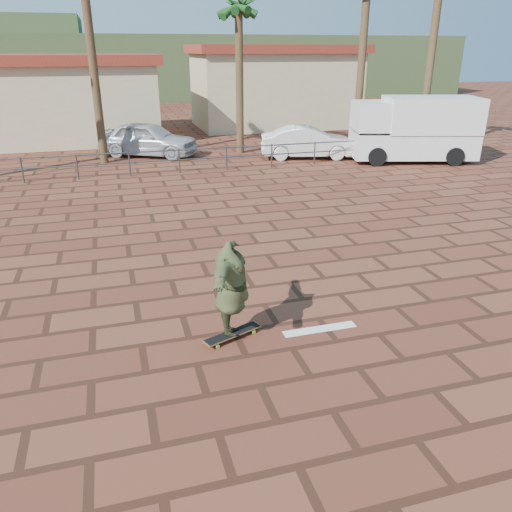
% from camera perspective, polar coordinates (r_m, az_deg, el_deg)
% --- Properties ---
extents(ground, '(120.00, 120.00, 0.00)m').
position_cam_1_polar(ground, '(10.15, 0.97, -5.57)').
color(ground, brown).
rests_on(ground, ground).
extents(paint_stripe, '(1.40, 0.22, 0.01)m').
position_cam_1_polar(paint_stripe, '(9.39, 7.28, -8.28)').
color(paint_stripe, white).
rests_on(paint_stripe, ground).
extents(guardrail, '(24.06, 0.06, 1.00)m').
position_cam_1_polar(guardrail, '(21.11, -8.79, 11.15)').
color(guardrail, '#47494F').
rests_on(guardrail, ground).
extents(palm_center, '(2.40, 2.40, 7.75)m').
position_cam_1_polar(palm_center, '(24.86, -1.99, 26.25)').
color(palm_center, brown).
rests_on(palm_center, ground).
extents(building_west, '(12.60, 7.60, 4.50)m').
position_cam_1_polar(building_west, '(30.83, -23.30, 16.24)').
color(building_west, beige).
rests_on(building_west, ground).
extents(building_east, '(10.60, 6.60, 5.00)m').
position_cam_1_polar(building_east, '(34.31, 2.09, 18.87)').
color(building_east, beige).
rests_on(building_east, ground).
extents(hill_front, '(70.00, 18.00, 6.00)m').
position_cam_1_polar(hill_front, '(58.63, -14.45, 20.25)').
color(hill_front, '#384C28').
rests_on(hill_front, ground).
extents(longboard, '(1.15, 0.64, 0.11)m').
position_cam_1_polar(longboard, '(9.01, -2.70, -8.88)').
color(longboard, olive).
rests_on(longboard, ground).
extents(skateboarder, '(1.26, 2.22, 1.75)m').
position_cam_1_polar(skateboarder, '(8.58, -2.81, -3.77)').
color(skateboarder, '#383C20').
rests_on(skateboarder, longboard).
extents(campervan, '(5.84, 3.65, 2.82)m').
position_cam_1_polar(campervan, '(24.24, 17.70, 13.77)').
color(campervan, silver).
rests_on(campervan, ground).
extents(car_silver, '(5.03, 3.97, 1.61)m').
position_cam_1_polar(car_silver, '(24.92, -12.23, 12.94)').
color(car_silver, '#B4B8BB').
rests_on(car_silver, ground).
extents(car_white, '(4.65, 2.60, 1.45)m').
position_cam_1_polar(car_white, '(24.05, 6.00, 12.79)').
color(car_white, silver).
rests_on(car_white, ground).
extents(street_sign, '(0.45, 0.15, 2.24)m').
position_cam_1_polar(street_sign, '(23.85, 22.59, 13.20)').
color(street_sign, gray).
rests_on(street_sign, ground).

